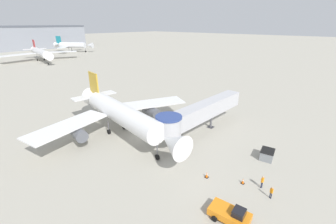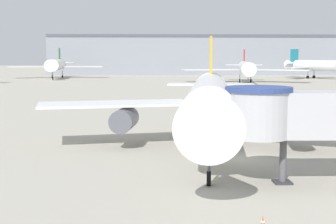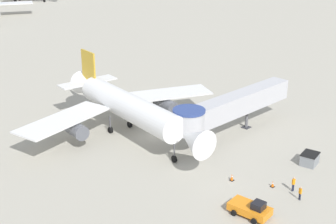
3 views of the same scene
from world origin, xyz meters
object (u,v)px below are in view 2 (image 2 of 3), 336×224
traffic_cone_near_nose (263,224)px  background_jet_red_tail (246,68)px  background_jet_teal_tail (315,66)px  background_jet_green_tail (56,65)px  main_airplane (210,101)px

traffic_cone_near_nose → background_jet_red_tail: bearing=78.9°
traffic_cone_near_nose → background_jet_teal_tail: bearing=69.7°
background_jet_green_tail → background_jet_teal_tail: background_jet_green_tail is taller
traffic_cone_near_nose → background_jet_green_tail: size_ratio=0.02×
main_airplane → background_jet_red_tail: background_jet_red_tail is taller
background_jet_teal_tail → traffic_cone_near_nose: bearing=-143.7°
background_jet_red_tail → background_jet_teal_tail: bearing=50.3°
background_jet_red_tail → main_airplane: bearing=-94.2°
background_jet_green_tail → background_jet_red_tail: bearing=-32.3°
main_airplane → background_jet_green_tail: (-39.33, 134.34, 0.74)m
traffic_cone_near_nose → background_jet_green_tail: 157.74m
background_jet_green_tail → traffic_cone_near_nose: bearing=-80.5°
main_airplane → background_jet_teal_tail: background_jet_teal_tail is taller
main_airplane → background_jet_red_tail: bearing=84.4°
traffic_cone_near_nose → main_airplane: bearing=90.2°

